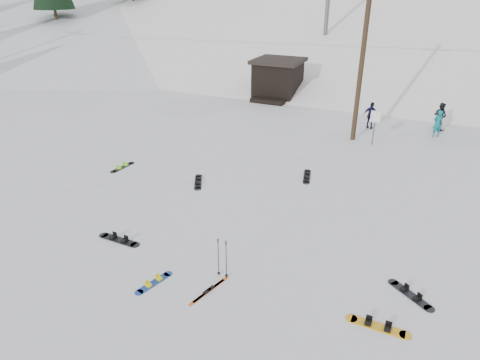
% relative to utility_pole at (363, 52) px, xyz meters
% --- Properties ---
extents(ground, '(200.00, 200.00, 0.00)m').
position_rel_utility_pole_xyz_m(ground, '(-2.00, -14.00, -4.68)').
color(ground, silver).
rests_on(ground, ground).
extents(ski_slope, '(60.00, 85.24, 65.97)m').
position_rel_utility_pole_xyz_m(ski_slope, '(-2.00, 41.00, -16.68)').
color(ski_slope, white).
rests_on(ski_slope, ground).
extents(ridge_left, '(47.54, 95.03, 58.38)m').
position_rel_utility_pole_xyz_m(ridge_left, '(-38.00, 34.00, -15.68)').
color(ridge_left, silver).
rests_on(ridge_left, ground).
extents(treeline_left, '(20.00, 64.00, 10.00)m').
position_rel_utility_pole_xyz_m(treeline_left, '(-36.00, 26.00, -4.68)').
color(treeline_left, black).
rests_on(treeline_left, ground).
extents(treeline_crest, '(50.00, 6.00, 10.00)m').
position_rel_utility_pole_xyz_m(treeline_crest, '(-2.00, 72.00, -4.68)').
color(treeline_crest, black).
rests_on(treeline_crest, ski_slope).
extents(utility_pole, '(2.00, 0.26, 9.00)m').
position_rel_utility_pole_xyz_m(utility_pole, '(0.00, 0.00, 0.00)').
color(utility_pole, '#3A2819').
rests_on(utility_pole, ground).
extents(trail_sign, '(0.50, 0.09, 1.85)m').
position_rel_utility_pole_xyz_m(trail_sign, '(1.10, -0.42, -3.41)').
color(trail_sign, '#595B60').
rests_on(trail_sign, ground).
extents(lift_hut, '(3.40, 4.10, 2.75)m').
position_rel_utility_pole_xyz_m(lift_hut, '(-7.00, 6.94, -3.32)').
color(lift_hut, black).
rests_on(lift_hut, ground).
extents(hero_snowboard, '(0.53, 1.29, 0.09)m').
position_rel_utility_pole_xyz_m(hero_snowboard, '(-2.77, -14.77, -4.66)').
color(hero_snowboard, '#183C9F').
rests_on(hero_snowboard, ground).
extents(hero_skis, '(0.48, 1.54, 0.08)m').
position_rel_utility_pole_xyz_m(hero_skis, '(-1.15, -14.40, -4.66)').
color(hero_skis, '#CC4B15').
rests_on(hero_skis, ground).
extents(ski_poles, '(0.35, 0.09, 1.27)m').
position_rel_utility_pole_xyz_m(ski_poles, '(-1.10, -13.62, -4.03)').
color(ski_poles, black).
rests_on(ski_poles, ground).
extents(board_scatter_a, '(1.66, 0.34, 0.12)m').
position_rel_utility_pole_xyz_m(board_scatter_a, '(-5.15, -13.40, -4.65)').
color(board_scatter_a, black).
rests_on(board_scatter_a, ground).
extents(board_scatter_b, '(0.91, 1.45, 0.11)m').
position_rel_utility_pole_xyz_m(board_scatter_b, '(-4.98, -8.33, -4.65)').
color(board_scatter_b, black).
rests_on(board_scatter_b, ground).
extents(board_scatter_c, '(0.39, 1.47, 0.10)m').
position_rel_utility_pole_xyz_m(board_scatter_c, '(-9.00, -8.42, -4.65)').
color(board_scatter_c, black).
rests_on(board_scatter_c, ground).
extents(board_scatter_d, '(1.31, 1.04, 0.11)m').
position_rel_utility_pole_xyz_m(board_scatter_d, '(4.07, -12.19, -4.65)').
color(board_scatter_d, black).
rests_on(board_scatter_d, ground).
extents(board_scatter_e, '(1.65, 0.33, 0.12)m').
position_rel_utility_pole_xyz_m(board_scatter_e, '(3.42, -13.81, -4.65)').
color(board_scatter_e, '#FCAE1C').
rests_on(board_scatter_e, ground).
extents(board_scatter_f, '(0.61, 1.55, 0.11)m').
position_rel_utility_pole_xyz_m(board_scatter_f, '(-0.86, -5.80, -4.65)').
color(board_scatter_f, black).
rests_on(board_scatter_f, ground).
extents(skier_teal, '(0.66, 0.61, 1.51)m').
position_rel_utility_pole_xyz_m(skier_teal, '(4.10, 2.41, -3.93)').
color(skier_teal, '#0B686F').
rests_on(skier_teal, ground).
extents(skier_dark, '(0.98, 0.92, 1.60)m').
position_rel_utility_pole_xyz_m(skier_dark, '(4.17, 3.80, -3.88)').
color(skier_dark, black).
rests_on(skier_dark, ground).
extents(skier_navy, '(0.98, 0.54, 1.58)m').
position_rel_utility_pole_xyz_m(skier_navy, '(0.52, 2.27, -3.89)').
color(skier_navy, '#1A183D').
rests_on(skier_navy, ground).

